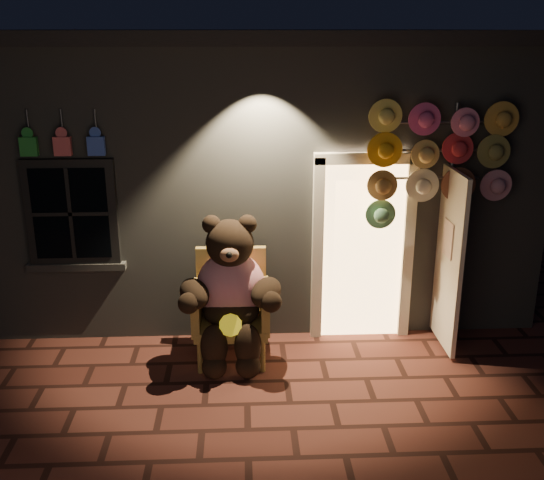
{
  "coord_description": "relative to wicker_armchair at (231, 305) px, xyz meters",
  "views": [
    {
      "loc": [
        -0.02,
        -5.37,
        3.47
      ],
      "look_at": [
        0.29,
        1.0,
        1.35
      ],
      "focal_mm": 42.0,
      "sensor_mm": 36.0,
      "label": 1
    }
  ],
  "objects": [
    {
      "name": "teddy_bear",
      "position": [
        -0.0,
        -0.15,
        0.22
      ],
      "size": [
        1.19,
        0.92,
        1.64
      ],
      "rotation": [
        0.0,
        0.0,
        -0.01
      ],
      "color": "#BC1437",
      "rests_on": "ground"
    },
    {
      "name": "wicker_armchair",
      "position": [
        0.0,
        0.0,
        0.0
      ],
      "size": [
        0.82,
        0.74,
        1.18
      ],
      "rotation": [
        0.0,
        0.0,
        -0.01
      ],
      "color": "#B29045",
      "rests_on": "ground"
    },
    {
      "name": "hat_rack",
      "position": [
        2.22,
        0.25,
        1.56
      ],
      "size": [
        1.56,
        0.22,
        2.75
      ],
      "color": "#59595E",
      "rests_on": "ground"
    },
    {
      "name": "ground",
      "position": [
        0.16,
        -1.03,
        -0.59
      ],
      "size": [
        60.0,
        60.0,
        0.0
      ],
      "primitive_type": "plane",
      "color": "#5B2B22",
      "rests_on": "ground"
    },
    {
      "name": "shop_building",
      "position": [
        0.16,
        2.96,
        1.15
      ],
      "size": [
        7.3,
        5.95,
        3.51
      ],
      "color": "slate",
      "rests_on": "ground"
    }
  ]
}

